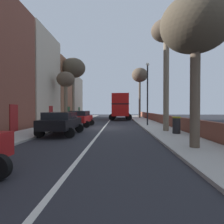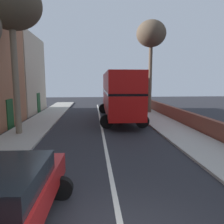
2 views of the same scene
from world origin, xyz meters
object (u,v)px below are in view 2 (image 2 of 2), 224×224
at_px(double_decker_bus, 119,93).
at_px(parked_car_red_left_2, 6,194).
at_px(street_tree_right_1, 151,35).
at_px(street_tree_left_6, 11,6).

height_order(double_decker_bus, parked_car_red_left_2, double_decker_bus).
relative_size(parked_car_red_left_2, street_tree_right_1, 0.45).
distance_m(double_decker_bus, street_tree_left_6, 10.07).
bearing_deg(street_tree_left_6, street_tree_right_1, 38.16).
bearing_deg(parked_car_red_left_2, double_decker_bus, 73.23).
height_order(double_decker_bus, street_tree_left_6, street_tree_left_6).
height_order(double_decker_bus, street_tree_right_1, street_tree_right_1).
xyz_separation_m(street_tree_right_1, street_tree_left_6, (-10.56, -8.30, -0.28)).
bearing_deg(street_tree_right_1, street_tree_left_6, -141.84).
relative_size(double_decker_bus, parked_car_red_left_2, 2.56).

